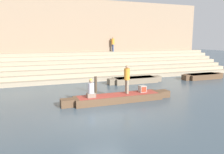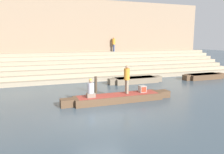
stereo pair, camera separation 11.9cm
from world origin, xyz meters
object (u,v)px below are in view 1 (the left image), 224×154
Objects in this scene: tv_set at (142,89)px; mooring_post at (96,85)px; moored_boat_distant at (203,76)px; person_on_steps at (113,43)px; person_standing at (127,77)px; person_rowing at (91,90)px; moored_boat_shore at (135,80)px; rowboat_main at (119,98)px.

mooring_post is at bearing 130.17° from tv_set.
moored_boat_distant is 10.20m from person_on_steps.
moored_boat_distant is at bearing 17.49° from person_standing.
person_rowing is 7.31m from moored_boat_shore.
rowboat_main is 6.33× the size of person_rowing.
person_standing is 0.36× the size of moored_boat_shore.
moored_boat_distant is 2.71× the size of person_on_steps.
person_standing reaches higher than moored_boat_shore.
moored_boat_shore is at bearing 30.35° from mooring_post.
moored_boat_shore is 7.27m from person_on_steps.
moored_boat_distant is at bearing -4.98° from moored_boat_shore.
person_on_steps is (4.67, 9.10, 2.76)m from mooring_post.
person_rowing is at bearing -111.77° from mooring_post.
mooring_post is at bearing -40.62° from person_on_steps.
person_rowing is (-2.36, -0.19, -0.58)m from person_standing.
rowboat_main is 4.27× the size of person_on_steps.
person_on_steps reaches higher than person_standing.
mooring_post reaches higher than tv_set.
moored_boat_shore is (5.30, 5.00, -0.61)m from person_rowing.
moored_boat_shore is 3.01× the size of person_on_steps.
rowboat_main is at bearing -72.22° from mooring_post.
moored_boat_shore is at bearing 52.99° from rowboat_main.
person_rowing is (-1.76, -0.05, 0.64)m from rowboat_main.
mooring_post is (-0.77, 2.42, 0.38)m from rowboat_main.
mooring_post is (-2.46, 2.33, -0.03)m from tv_set.
person_standing is 1.46× the size of mooring_post.
tv_set is at bearing -153.75° from moored_boat_distant.
person_standing is 4.18× the size of tv_set.
person_rowing is 13.11m from person_on_steps.
rowboat_main is at bearing -32.14° from person_on_steps.
moored_boat_distant is (12.37, 4.53, -0.61)m from person_rowing.
tv_set is at bearing -112.21° from moored_boat_shore.
rowboat_main is 1.37m from person_standing.
person_standing reaches higher than mooring_post.
person_rowing is 13.19m from moored_boat_distant.
tv_set is at bearing -7.88° from person_rowing.
moored_boat_distant is (8.93, 4.39, -0.37)m from tv_set.
tv_set is at bearing -43.44° from mooring_post.
tv_set is 5.21m from moored_boat_shore.
rowboat_main is 11.52m from moored_boat_distant.
tv_set is at bearing 1.64° from rowboat_main.
moored_boat_distant is (10.61, 4.48, 0.03)m from rowboat_main.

